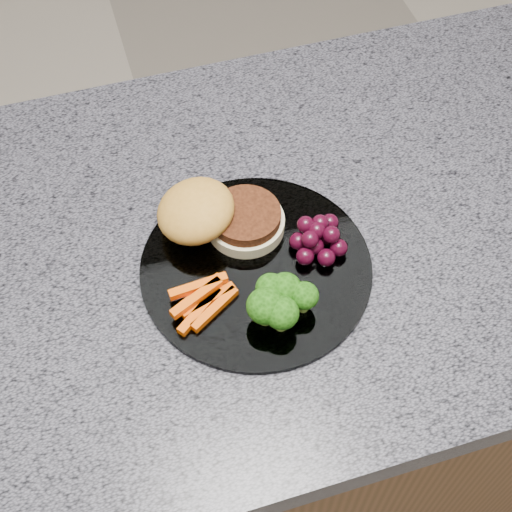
{
  "coord_description": "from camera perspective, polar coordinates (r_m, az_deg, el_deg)",
  "views": [
    {
      "loc": [
        -0.14,
        -0.47,
        1.57
      ],
      "look_at": [
        -0.01,
        -0.05,
        0.93
      ],
      "focal_mm": 50.0,
      "sensor_mm": 36.0,
      "label": 1
    }
  ],
  "objects": [
    {
      "name": "carrot_sticks",
      "position": [
        0.77,
        -4.3,
        -3.52
      ],
      "size": [
        0.08,
        0.06,
        0.02
      ],
      "rotation": [
        0.0,
        0.0,
        0.17
      ],
      "color": "#D84C03",
      "rests_on": "plate"
    },
    {
      "name": "countertop",
      "position": [
        0.84,
        -0.44,
        0.95
      ],
      "size": [
        1.2,
        0.6,
        0.04
      ],
      "primitive_type": "cube",
      "color": "#52515C",
      "rests_on": "island_cabinet"
    },
    {
      "name": "burger",
      "position": [
        0.81,
        -3.4,
        3.16
      ],
      "size": [
        0.16,
        0.12,
        0.05
      ],
      "rotation": [
        0.0,
        0.0,
        -0.21
      ],
      "color": "beige",
      "rests_on": "plate"
    },
    {
      "name": "island_cabinet",
      "position": [
        1.24,
        -0.31,
        -11.24
      ],
      "size": [
        1.2,
        0.6,
        0.86
      ],
      "primitive_type": "cube",
      "color": "#54331C",
      "rests_on": "ground"
    },
    {
      "name": "broccoli",
      "position": [
        0.74,
        1.85,
        -3.56
      ],
      "size": [
        0.08,
        0.07,
        0.05
      ],
      "rotation": [
        0.0,
        0.0,
        0.32
      ],
      "color": "olive",
      "rests_on": "plate"
    },
    {
      "name": "grape_bunch",
      "position": [
        0.8,
        5.01,
        1.47
      ],
      "size": [
        0.06,
        0.07,
        0.04
      ],
      "rotation": [
        0.0,
        0.0,
        0.23
      ],
      "color": "black",
      "rests_on": "plate"
    },
    {
      "name": "plate",
      "position": [
        0.8,
        0.0,
        -0.94
      ],
      "size": [
        0.26,
        0.26,
        0.01
      ],
      "primitive_type": "cylinder",
      "color": "white",
      "rests_on": "countertop"
    }
  ]
}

